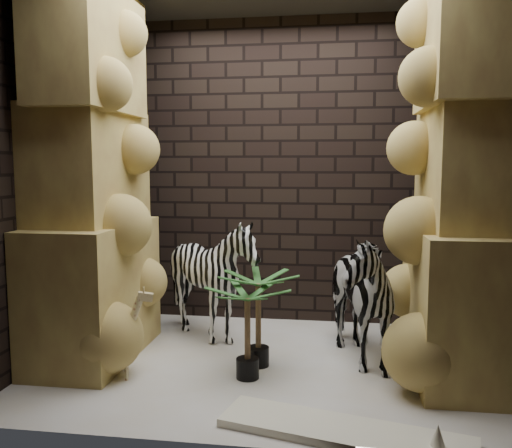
% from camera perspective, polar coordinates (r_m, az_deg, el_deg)
% --- Properties ---
extents(floor, '(3.50, 3.50, 0.00)m').
position_cam_1_polar(floor, '(4.35, 0.81, -14.80)').
color(floor, silver).
rests_on(floor, ground).
extents(wall_back, '(3.50, 0.00, 3.50)m').
position_cam_1_polar(wall_back, '(5.30, 2.59, 5.57)').
color(wall_back, black).
rests_on(wall_back, ground).
extents(wall_front, '(3.50, 0.00, 3.50)m').
position_cam_1_polar(wall_front, '(2.83, -2.43, 4.95)').
color(wall_front, black).
rests_on(wall_front, ground).
extents(wall_left, '(0.00, 3.00, 3.00)m').
position_cam_1_polar(wall_left, '(4.63, -21.29, 5.04)').
color(wall_left, black).
rests_on(wall_left, ground).
extents(wall_right, '(0.00, 3.00, 3.00)m').
position_cam_1_polar(wall_right, '(4.21, 25.27, 4.79)').
color(wall_right, black).
rests_on(wall_right, ground).
extents(rock_pillar_left, '(0.68, 1.30, 3.00)m').
position_cam_1_polar(rock_pillar_left, '(4.46, -17.36, 5.16)').
color(rock_pillar_left, '#CFBD63').
rests_on(rock_pillar_left, floor).
extents(rock_pillar_right, '(0.58, 1.25, 3.00)m').
position_cam_1_polar(rock_pillar_right, '(4.13, 20.87, 4.96)').
color(rock_pillar_right, '#CFBD63').
rests_on(rock_pillar_right, floor).
extents(zebra_right, '(0.89, 1.19, 1.26)m').
position_cam_1_polar(zebra_right, '(4.33, 10.04, -6.31)').
color(zebra_right, white).
rests_on(zebra_right, floor).
extents(zebra_left, '(1.00, 1.19, 1.01)m').
position_cam_1_polar(zebra_left, '(4.79, -4.68, -6.52)').
color(zebra_left, white).
rests_on(zebra_left, floor).
extents(giraffe_toy, '(0.38, 0.24, 0.70)m').
position_cam_1_polar(giraffe_toy, '(4.09, -15.10, -11.25)').
color(giraffe_toy, '#D4C38A').
rests_on(giraffe_toy, floor).
extents(palm_front, '(0.36, 0.36, 0.76)m').
position_cam_1_polar(palm_front, '(4.20, 0.25, -10.13)').
color(palm_front, '#236A28').
rests_on(palm_front, floor).
extents(palm_back, '(0.36, 0.36, 0.70)m').
position_cam_1_polar(palm_back, '(3.98, -0.92, -11.51)').
color(palm_back, '#236A28').
rests_on(palm_back, floor).
extents(surfboard, '(1.51, 0.70, 0.05)m').
position_cam_1_polar(surfboard, '(3.35, 9.43, -21.15)').
color(surfboard, white).
rests_on(surfboard, floor).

